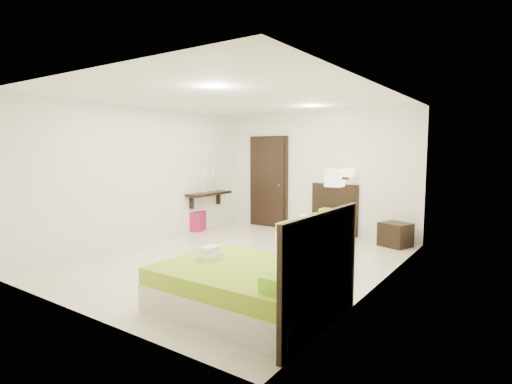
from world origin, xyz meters
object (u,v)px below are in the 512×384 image
Objects in this scene: bed_single at (319,228)px; nightstand at (395,235)px; bed_double at (252,286)px; ottoman at (194,221)px.

bed_single reaches higher than nightstand.
bed_double reaches higher than ottoman.
ottoman is at bearing -146.51° from nightstand.
bed_double reaches higher than nightstand.
ottoman is (-2.77, -0.62, -0.05)m from bed_single.
nightstand is 4.27m from ottoman.
bed_double is (0.91, -3.58, 0.02)m from bed_single.
bed_single reaches higher than ottoman.
bed_single is at bearing -143.82° from nightstand.
bed_double reaches higher than bed_single.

